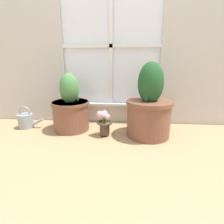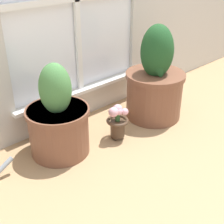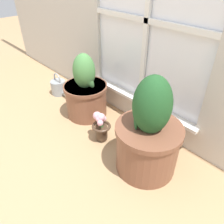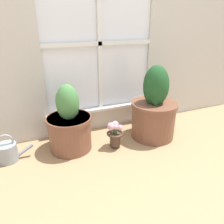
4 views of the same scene
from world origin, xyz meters
The scene contains 5 objects.
ground_plane centered at (0.00, 0.00, 0.00)m, with size 10.00×10.00×0.00m, color tan.
potted_plant_left centered at (-0.38, 0.26, 0.21)m, with size 0.37×0.37×0.56m.
potted_plant_right centered at (0.38, 0.17, 0.26)m, with size 0.41×0.41×0.67m.
flower_vase centered at (-0.03, 0.13, 0.14)m, with size 0.14×0.14×0.24m.
watering_can centered at (-0.87, 0.27, 0.08)m, with size 0.27×0.15×0.23m.
Camera 3 is at (0.97, -0.68, 1.15)m, focal length 35.00 mm.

